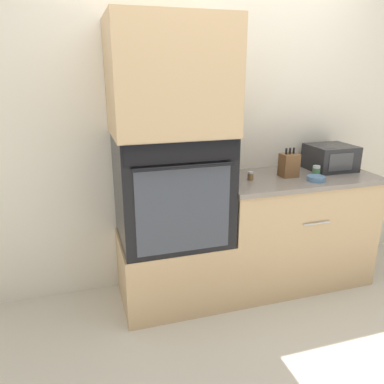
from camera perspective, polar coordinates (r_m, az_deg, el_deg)
The scene contains 13 objects.
ground_plane at distance 2.88m, azimuth 6.67°, elevation -17.57°, with size 12.00×12.00×0.00m, color beige.
wall_back at distance 2.96m, azimuth 2.63°, elevation 9.87°, with size 8.00×0.05×2.50m.
oven_cabinet_base at distance 2.87m, azimuth -2.85°, elevation -11.56°, with size 0.77×0.60×0.50m.
wall_oven at distance 2.62m, azimuth -3.04°, elevation 0.53°, with size 0.75×0.64×0.76m.
oven_cabinet_upper at distance 2.50m, azimuth -3.36°, elevation 17.02°, with size 0.77×0.60×0.73m.
counter_unit at distance 3.15m, azimuth 14.96°, elevation -5.42°, with size 1.23×0.63×0.90m.
microwave at distance 3.24m, azimuth 20.34°, elevation 4.96°, with size 0.35×0.32×0.20m.
knife_block at distance 2.94m, azimuth 14.55°, elevation 4.00°, with size 0.13×0.11×0.22m.
bowl at distance 2.89m, azimuth 18.36°, elevation 1.97°, with size 0.13×0.13×0.04m.
condiment_jar_near at distance 2.80m, azimuth 8.90°, elevation 2.44°, with size 0.04×0.04×0.06m.
condiment_jar_mid at distance 3.16m, azimuth 13.97°, elevation 4.21°, with size 0.06×0.06×0.09m.
condiment_jar_far at distance 2.97m, azimuth 5.30°, elevation 3.54°, with size 0.05×0.05×0.07m.
condiment_jar_back at distance 3.02m, azimuth 18.40°, elevation 3.07°, with size 0.06×0.06×0.08m.
Camera 1 is at (-0.99, -2.13, 1.67)m, focal length 35.00 mm.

